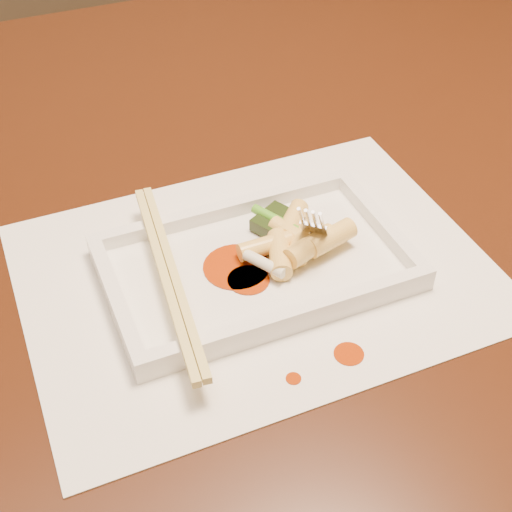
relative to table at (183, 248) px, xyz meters
name	(u,v)px	position (x,y,z in m)	size (l,w,h in m)	color
table	(183,248)	(0.00, 0.00, 0.00)	(1.40, 0.90, 0.75)	black
placemat	(256,272)	(0.02, -0.17, 0.10)	(0.40, 0.30, 0.00)	white
sauce_splatter_a	(349,354)	(0.05, -0.28, 0.10)	(0.02, 0.02, 0.00)	#9F2E04
sauce_splatter_b	(293,379)	(0.00, -0.29, 0.10)	(0.01, 0.01, 0.00)	#9F2E04
plate_base	(256,268)	(0.02, -0.17, 0.11)	(0.26, 0.16, 0.01)	white
plate_rim_far	(225,209)	(0.02, -0.09, 0.12)	(0.26, 0.01, 0.01)	white
plate_rim_near	(292,316)	(0.02, -0.24, 0.12)	(0.26, 0.01, 0.01)	white
plate_rim_left	(116,299)	(-0.11, -0.17, 0.12)	(0.01, 0.14, 0.01)	white
plate_rim_right	(381,223)	(0.14, -0.17, 0.12)	(0.01, 0.14, 0.01)	white
veg_piece	(274,221)	(0.05, -0.13, 0.12)	(0.04, 0.03, 0.01)	black
scallion_white	(265,264)	(0.02, -0.18, 0.12)	(0.01, 0.01, 0.04)	#EAEACC
scallion_green	(291,227)	(0.06, -0.15, 0.12)	(0.01, 0.01, 0.09)	#3C9217
chopstick_a	(164,275)	(-0.06, -0.17, 0.13)	(0.01, 0.23, 0.01)	#DBC86D
chopstick_b	(173,273)	(-0.06, -0.17, 0.13)	(0.01, 0.23, 0.01)	#DBC86D
fork	(324,165)	(0.09, -0.15, 0.18)	(0.09, 0.10, 0.14)	silver
sauce_blob_0	(249,280)	(0.00, -0.18, 0.11)	(0.04, 0.04, 0.00)	#9F2E04
sauce_blob_1	(236,267)	(0.00, -0.16, 0.11)	(0.06, 0.06, 0.00)	#9F2E04
rice_cake_0	(280,254)	(0.04, -0.17, 0.12)	(0.02, 0.02, 0.05)	#FCE175
rice_cake_1	(292,221)	(0.07, -0.14, 0.12)	(0.02, 0.02, 0.05)	#FCE175
rice_cake_2	(331,238)	(0.08, -0.18, 0.13)	(0.02, 0.02, 0.05)	#FCE175
rice_cake_3	(265,246)	(0.03, -0.16, 0.12)	(0.02, 0.02, 0.05)	#FCE175
rice_cake_4	(295,237)	(0.06, -0.16, 0.12)	(0.02, 0.02, 0.05)	#FCE175
rice_cake_5	(311,246)	(0.06, -0.18, 0.13)	(0.02, 0.02, 0.05)	#FCE175
rice_cake_6	(302,244)	(0.06, -0.17, 0.12)	(0.02, 0.02, 0.04)	#FCE175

